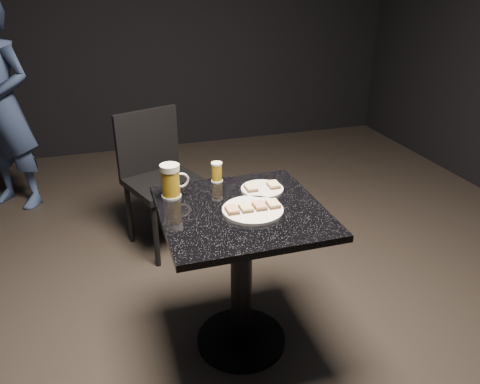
{
  "coord_description": "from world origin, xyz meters",
  "views": [
    {
      "loc": [
        -0.54,
        -1.72,
        1.69
      ],
      "look_at": [
        0.0,
        0.02,
        0.82
      ],
      "focal_mm": 35.0,
      "sensor_mm": 36.0,
      "label": 1
    }
  ],
  "objects_px": {
    "plate_small": "(262,189)",
    "table": "(241,255)",
    "plate_large": "(253,210)",
    "patron": "(1,106)",
    "beer_tumbler": "(217,172)",
    "beer_mug": "(171,181)",
    "chair": "(159,172)"
  },
  "relations": [
    {
      "from": "chair",
      "to": "beer_tumbler",
      "type": "bearing_deg",
      "value": -76.48
    },
    {
      "from": "plate_small",
      "to": "table",
      "type": "bearing_deg",
      "value": -135.8
    },
    {
      "from": "patron",
      "to": "chair",
      "type": "bearing_deg",
      "value": -6.8
    },
    {
      "from": "patron",
      "to": "beer_mug",
      "type": "relative_size",
      "value": 9.91
    },
    {
      "from": "beer_mug",
      "to": "plate_small",
      "type": "bearing_deg",
      "value": -8.35
    },
    {
      "from": "table",
      "to": "beer_mug",
      "type": "xyz_separation_m",
      "value": [
        -0.27,
        0.2,
        0.32
      ]
    },
    {
      "from": "plate_large",
      "to": "chair",
      "type": "relative_size",
      "value": 0.3
    },
    {
      "from": "plate_small",
      "to": "table",
      "type": "height_order",
      "value": "plate_small"
    },
    {
      "from": "plate_large",
      "to": "patron",
      "type": "height_order",
      "value": "patron"
    },
    {
      "from": "plate_small",
      "to": "table",
      "type": "xyz_separation_m",
      "value": [
        -0.15,
        -0.14,
        -0.25
      ]
    },
    {
      "from": "plate_large",
      "to": "table",
      "type": "xyz_separation_m",
      "value": [
        -0.04,
        0.04,
        -0.25
      ]
    },
    {
      "from": "plate_small",
      "to": "beer_mug",
      "type": "height_order",
      "value": "beer_mug"
    },
    {
      "from": "patron",
      "to": "table",
      "type": "bearing_deg",
      "value": -23.23
    },
    {
      "from": "plate_large",
      "to": "plate_small",
      "type": "height_order",
      "value": "same"
    },
    {
      "from": "plate_small",
      "to": "table",
      "type": "relative_size",
      "value": 0.27
    },
    {
      "from": "plate_large",
      "to": "beer_mug",
      "type": "bearing_deg",
      "value": 141.13
    },
    {
      "from": "plate_small",
      "to": "beer_tumbler",
      "type": "distance_m",
      "value": 0.25
    },
    {
      "from": "plate_large",
      "to": "plate_small",
      "type": "relative_size",
      "value": 1.32
    },
    {
      "from": "patron",
      "to": "beer_tumbler",
      "type": "height_order",
      "value": "patron"
    },
    {
      "from": "beer_tumbler",
      "to": "chair",
      "type": "bearing_deg",
      "value": 103.52
    },
    {
      "from": "table",
      "to": "beer_mug",
      "type": "distance_m",
      "value": 0.47
    },
    {
      "from": "plate_small",
      "to": "patron",
      "type": "xyz_separation_m",
      "value": [
        -1.37,
        1.87,
        0.03
      ]
    },
    {
      "from": "plate_large",
      "to": "table",
      "type": "height_order",
      "value": "plate_large"
    },
    {
      "from": "plate_small",
      "to": "beer_tumbler",
      "type": "xyz_separation_m",
      "value": [
        -0.17,
        0.17,
        0.04
      ]
    },
    {
      "from": "plate_large",
      "to": "beer_tumbler",
      "type": "xyz_separation_m",
      "value": [
        -0.07,
        0.35,
        0.04
      ]
    },
    {
      "from": "plate_small",
      "to": "beer_tumbler",
      "type": "height_order",
      "value": "beer_tumbler"
    },
    {
      "from": "patron",
      "to": "table",
      "type": "xyz_separation_m",
      "value": [
        1.22,
        -2.01,
        -0.27
      ]
    },
    {
      "from": "beer_mug",
      "to": "beer_tumbler",
      "type": "xyz_separation_m",
      "value": [
        0.24,
        0.11,
        -0.03
      ]
    },
    {
      "from": "beer_mug",
      "to": "beer_tumbler",
      "type": "height_order",
      "value": "beer_mug"
    },
    {
      "from": "beer_tumbler",
      "to": "chair",
      "type": "relative_size",
      "value": 0.11
    },
    {
      "from": "table",
      "to": "plate_large",
      "type": "bearing_deg",
      "value": -48.27
    },
    {
      "from": "beer_tumbler",
      "to": "chair",
      "type": "distance_m",
      "value": 0.86
    }
  ]
}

